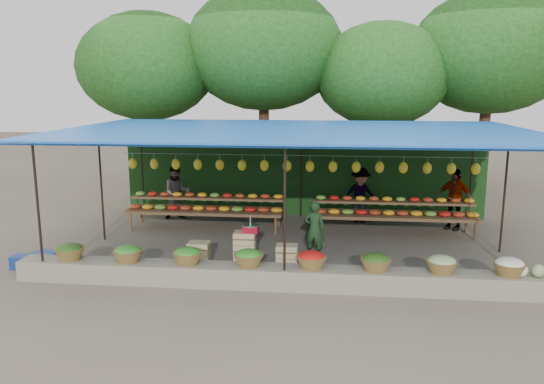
# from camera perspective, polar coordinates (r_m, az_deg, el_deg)

# --- Properties ---
(ground) EXTENTS (60.00, 60.00, 0.00)m
(ground) POSITION_cam_1_polar(r_m,az_deg,el_deg) (12.95, 2.42, -5.75)
(ground) COLOR brown
(ground) RESTS_ON ground
(stone_curb) EXTENTS (10.60, 0.55, 0.40)m
(stone_curb) POSITION_cam_1_polar(r_m,az_deg,el_deg) (10.28, 1.41, -9.16)
(stone_curb) COLOR #726D5B
(stone_curb) RESTS_ON ground
(stall_canopy) EXTENTS (10.80, 6.60, 2.82)m
(stall_canopy) POSITION_cam_1_polar(r_m,az_deg,el_deg) (12.49, 2.54, 6.18)
(stall_canopy) COLOR black
(stall_canopy) RESTS_ON ground
(produce_baskets) EXTENTS (8.98, 0.58, 0.34)m
(produce_baskets) POSITION_cam_1_polar(r_m,az_deg,el_deg) (10.17, 0.86, -7.22)
(produce_baskets) COLOR brown
(produce_baskets) RESTS_ON stone_curb
(netting_backdrop) EXTENTS (10.60, 0.06, 2.50)m
(netting_backdrop) POSITION_cam_1_polar(r_m,az_deg,el_deg) (15.73, 3.21, 1.97)
(netting_backdrop) COLOR #184117
(netting_backdrop) RESTS_ON ground
(tree_row) EXTENTS (16.51, 5.50, 7.12)m
(tree_row) POSITION_cam_1_polar(r_m,az_deg,el_deg) (18.46, 5.43, 14.07)
(tree_row) COLOR #381F14
(tree_row) RESTS_ON ground
(fruit_table_left) EXTENTS (4.21, 0.95, 0.93)m
(fruit_table_left) POSITION_cam_1_polar(r_m,az_deg,el_deg) (14.45, -7.11, -1.54)
(fruit_table_left) COLOR #46281C
(fruit_table_left) RESTS_ON ground
(fruit_table_right) EXTENTS (4.21, 0.95, 0.93)m
(fruit_table_right) POSITION_cam_1_polar(r_m,az_deg,el_deg) (14.18, 12.99, -1.99)
(fruit_table_right) COLOR #46281C
(fruit_table_right) RESTS_ON ground
(crate_counter) EXTENTS (2.35, 0.34, 0.77)m
(crate_counter) POSITION_cam_1_polar(r_m,az_deg,el_deg) (11.39, -3.09, -6.53)
(crate_counter) COLOR tan
(crate_counter) RESTS_ON ground
(weighing_scale) EXTENTS (0.35, 0.35, 0.37)m
(weighing_scale) POSITION_cam_1_polar(r_m,az_deg,el_deg) (11.21, -2.34, -3.89)
(weighing_scale) COLOR #A90D22
(weighing_scale) RESTS_ON crate_counter
(vendor_seated) EXTENTS (0.52, 0.39, 1.30)m
(vendor_seated) POSITION_cam_1_polar(r_m,az_deg,el_deg) (11.90, 4.60, -4.05)
(vendor_seated) COLOR #1A391B
(vendor_seated) RESTS_ON ground
(customer_left) EXTENTS (0.90, 0.79, 1.56)m
(customer_left) POSITION_cam_1_polar(r_m,az_deg,el_deg) (15.56, -10.19, -0.05)
(customer_left) COLOR slate
(customer_left) RESTS_ON ground
(customer_mid) EXTENTS (1.12, 0.81, 1.56)m
(customer_mid) POSITION_cam_1_polar(r_m,az_deg,el_deg) (15.13, 9.47, -0.34)
(customer_mid) COLOR slate
(customer_mid) RESTS_ON ground
(customer_right) EXTENTS (1.04, 0.86, 1.66)m
(customer_right) POSITION_cam_1_polar(r_m,az_deg,el_deg) (15.01, 19.01, -0.72)
(customer_right) COLOR slate
(customer_right) RESTS_ON ground
(blue_crate_front) EXTENTS (0.47, 0.34, 0.28)m
(blue_crate_front) POSITION_cam_1_polar(r_m,az_deg,el_deg) (12.50, -25.15, -6.82)
(blue_crate_front) COLOR navy
(blue_crate_front) RESTS_ON ground
(blue_crate_back) EXTENTS (0.58, 0.48, 0.30)m
(blue_crate_back) POSITION_cam_1_polar(r_m,az_deg,el_deg) (12.47, -23.12, -6.61)
(blue_crate_back) COLOR navy
(blue_crate_back) RESTS_ON ground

